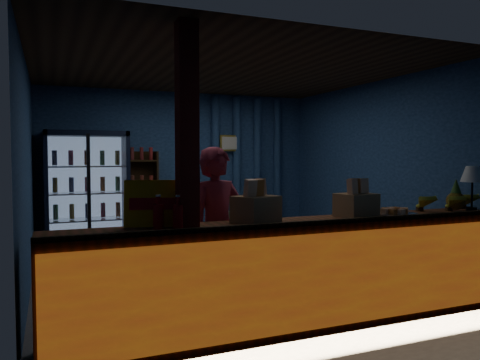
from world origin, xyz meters
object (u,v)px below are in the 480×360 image
object	(u,v)px
shopkeeper	(218,231)
pastry_tray	(395,213)
green_chair	(236,232)
table_lamp	(472,176)

from	to	relation	value
shopkeeper	pastry_tray	xyz separation A→B (m)	(1.63, -0.57, 0.17)
green_chair	pastry_tray	xyz separation A→B (m)	(0.36, -3.26, 0.67)
green_chair	pastry_tray	distance (m)	3.35
shopkeeper	green_chair	size ratio (longest dim) A/B	2.39
green_chair	pastry_tray	size ratio (longest dim) A/B	1.53
pastry_tray	table_lamp	xyz separation A→B (m)	(1.02, 0.01, 0.34)
shopkeeper	pastry_tray	world-z (taller)	shopkeeper
green_chair	shopkeeper	bearing A→B (deg)	23.94
pastry_tray	table_lamp	world-z (taller)	table_lamp
table_lamp	shopkeeper	bearing A→B (deg)	167.98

